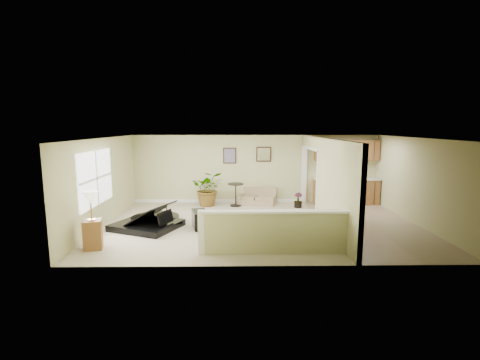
{
  "coord_description": "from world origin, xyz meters",
  "views": [
    {
      "loc": [
        -0.74,
        -9.74,
        2.85
      ],
      "look_at": [
        -0.61,
        0.4,
        1.25
      ],
      "focal_mm": 26.0,
      "sensor_mm": 36.0,
      "label": 1
    }
  ],
  "objects_px": {
    "piano_bench": "(200,219)",
    "lamp_stand": "(92,225)",
    "piano": "(146,204)",
    "loveseat": "(256,196)",
    "palm_plant": "(208,189)",
    "accent_table": "(236,192)",
    "small_plant": "(298,201)"
  },
  "relations": [
    {
      "from": "piano",
      "to": "loveseat",
      "type": "relative_size",
      "value": 1.51
    },
    {
      "from": "small_plant",
      "to": "lamp_stand",
      "type": "relative_size",
      "value": 0.38
    },
    {
      "from": "piano",
      "to": "loveseat",
      "type": "height_order",
      "value": "piano"
    },
    {
      "from": "piano",
      "to": "lamp_stand",
      "type": "relative_size",
      "value": 1.73
    },
    {
      "from": "accent_table",
      "to": "lamp_stand",
      "type": "xyz_separation_m",
      "value": [
        -3.33,
        -4.31,
        0.06
      ]
    },
    {
      "from": "piano",
      "to": "lamp_stand",
      "type": "height_order",
      "value": "piano"
    },
    {
      "from": "loveseat",
      "to": "accent_table",
      "type": "bearing_deg",
      "value": -141.08
    },
    {
      "from": "piano",
      "to": "palm_plant",
      "type": "height_order",
      "value": "piano"
    },
    {
      "from": "piano_bench",
      "to": "palm_plant",
      "type": "height_order",
      "value": "palm_plant"
    },
    {
      "from": "piano_bench",
      "to": "accent_table",
      "type": "distance_m",
      "value": 2.87
    },
    {
      "from": "piano_bench",
      "to": "accent_table",
      "type": "relative_size",
      "value": 0.89
    },
    {
      "from": "accent_table",
      "to": "small_plant",
      "type": "bearing_deg",
      "value": -6.86
    },
    {
      "from": "piano",
      "to": "accent_table",
      "type": "xyz_separation_m",
      "value": [
        2.53,
        2.54,
        -0.13
      ]
    },
    {
      "from": "piano_bench",
      "to": "loveseat",
      "type": "xyz_separation_m",
      "value": [
        1.78,
        2.98,
        0.05
      ]
    },
    {
      "from": "piano_bench",
      "to": "lamp_stand",
      "type": "relative_size",
      "value": 0.53
    },
    {
      "from": "piano",
      "to": "small_plant",
      "type": "height_order",
      "value": "piano"
    },
    {
      "from": "piano_bench",
      "to": "accent_table",
      "type": "height_order",
      "value": "accent_table"
    },
    {
      "from": "piano",
      "to": "small_plant",
      "type": "distance_m",
      "value": 5.25
    },
    {
      "from": "piano",
      "to": "piano_bench",
      "type": "height_order",
      "value": "piano"
    },
    {
      "from": "piano_bench",
      "to": "loveseat",
      "type": "distance_m",
      "value": 3.47
    },
    {
      "from": "loveseat",
      "to": "palm_plant",
      "type": "distance_m",
      "value": 1.78
    },
    {
      "from": "piano",
      "to": "lamp_stand",
      "type": "distance_m",
      "value": 1.95
    },
    {
      "from": "piano_bench",
      "to": "lamp_stand",
      "type": "height_order",
      "value": "lamp_stand"
    },
    {
      "from": "piano_bench",
      "to": "lamp_stand",
      "type": "distance_m",
      "value": 2.85
    },
    {
      "from": "palm_plant",
      "to": "piano",
      "type": "bearing_deg",
      "value": -120.75
    },
    {
      "from": "loveseat",
      "to": "palm_plant",
      "type": "xyz_separation_m",
      "value": [
        -1.74,
        -0.23,
        0.32
      ]
    },
    {
      "from": "piano",
      "to": "piano_bench",
      "type": "relative_size",
      "value": 3.25
    },
    {
      "from": "piano",
      "to": "accent_table",
      "type": "relative_size",
      "value": 2.9
    },
    {
      "from": "loveseat",
      "to": "palm_plant",
      "type": "bearing_deg",
      "value": -155.87
    },
    {
      "from": "accent_table",
      "to": "palm_plant",
      "type": "relative_size",
      "value": 0.66
    },
    {
      "from": "small_plant",
      "to": "lamp_stand",
      "type": "bearing_deg",
      "value": -143.68
    },
    {
      "from": "small_plant",
      "to": "piano",
      "type": "bearing_deg",
      "value": -154.26
    }
  ]
}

